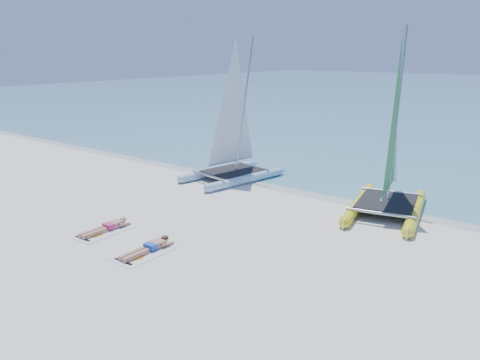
% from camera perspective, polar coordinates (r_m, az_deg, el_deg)
% --- Properties ---
extents(ground, '(140.00, 140.00, 0.00)m').
position_cam_1_polar(ground, '(15.28, -2.89, -5.95)').
color(ground, white).
rests_on(ground, ground).
extents(wet_sand_strip, '(140.00, 1.40, 0.01)m').
position_cam_1_polar(wet_sand_strip, '(19.57, 7.53, -1.24)').
color(wet_sand_strip, silver).
rests_on(wet_sand_strip, ground).
extents(catamaran_blue, '(3.10, 5.05, 6.42)m').
position_cam_1_polar(catamaran_blue, '(20.74, -0.84, 5.27)').
color(catamaran_blue, '#BBE3F6').
rests_on(catamaran_blue, ground).
extents(catamaran_yellow, '(3.29, 5.38, 6.68)m').
position_cam_1_polar(catamaran_yellow, '(17.47, 18.11, 3.22)').
color(catamaran_yellow, yellow).
rests_on(catamaran_yellow, ground).
extents(towel_a, '(1.00, 1.85, 0.02)m').
position_cam_1_polar(towel_a, '(15.62, -16.37, -6.06)').
color(towel_a, silver).
rests_on(towel_a, ground).
extents(sunbather_a, '(0.37, 1.73, 0.26)m').
position_cam_1_polar(sunbather_a, '(15.69, -15.84, -5.50)').
color(sunbather_a, tan).
rests_on(sunbather_a, towel_a).
extents(towel_b, '(1.00, 1.85, 0.02)m').
position_cam_1_polar(towel_b, '(13.76, -11.59, -8.70)').
color(towel_b, silver).
rests_on(towel_b, ground).
extents(sunbather_b, '(0.37, 1.73, 0.26)m').
position_cam_1_polar(sunbather_b, '(13.83, -11.01, -8.04)').
color(sunbather_b, tan).
rests_on(sunbather_b, towel_b).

